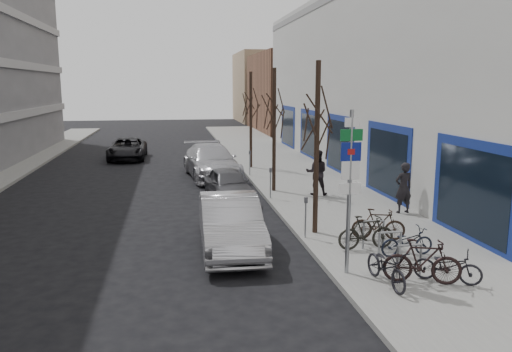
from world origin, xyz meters
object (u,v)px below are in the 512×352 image
object	(u,v)px
tree_far	(251,97)
pedestrian_near	(403,188)
parked_car_front	(230,224)
pedestrian_far	(317,172)
tree_mid	(274,101)
bike_near_right	(422,261)
lane_car	(127,149)
highway_sign_pole	(350,182)
bike_far_inner	(378,224)
meter_mid	(271,180)
bike_near_left	(386,264)
bike_mid_curb	(407,239)
meter_front	(306,213)
bike_far_curb	(448,263)
bike_mid_inner	(366,232)
parked_car_back	(211,161)
meter_back	(250,160)
parked_car_mid	(228,184)
tree_near	(318,107)
bike_rack	(390,243)

from	to	relation	value
tree_far	pedestrian_near	world-z (taller)	tree_far
parked_car_front	pedestrian_far	size ratio (longest dim) A/B	2.47
tree_mid	tree_far	bearing A→B (deg)	90.00
bike_near_right	lane_car	bearing A→B (deg)	39.46
highway_sign_pole	pedestrian_near	xyz separation A→B (m)	(4.06, 5.35, -1.37)
bike_near_right	bike_far_inner	distance (m)	3.41
meter_mid	parked_car_front	world-z (taller)	parked_car_front
bike_near_left	bike_mid_curb	xyz separation A→B (m)	(1.42, 1.82, -0.05)
meter_front	bike_far_curb	distance (m)	4.65
bike_far_curb	tree_mid	bearing A→B (deg)	43.12
meter_front	pedestrian_far	xyz separation A→B (m)	(2.07, 5.84, 0.21)
meter_mid	bike_mid_inner	distance (m)	7.01
bike_mid_curb	parked_car_back	bearing A→B (deg)	14.01
tree_mid	bike_far_inner	size ratio (longest dim) A/B	3.41
meter_mid	pedestrian_near	xyz separation A→B (m)	(4.31, -3.16, 0.17)
tree_mid	meter_back	distance (m)	5.13
bike_near_right	bike_far_inner	bearing A→B (deg)	12.72
parked_car_front	parked_car_back	world-z (taller)	parked_car_back
bike_near_left	bike_near_right	xyz separation A→B (m)	(0.86, -0.07, 0.03)
parked_car_mid	lane_car	distance (m)	13.69
pedestrian_far	parked_car_mid	bearing A→B (deg)	9.32
bike_near_right	bike_mid_curb	size ratio (longest dim) A/B	1.19
tree_far	bike_far_curb	xyz separation A→B (m)	(1.94, -17.48, -3.48)
meter_back	bike_far_curb	world-z (taller)	meter_back
tree_near	pedestrian_near	distance (m)	5.23
tree_mid	parked_car_front	xyz separation A→B (m)	(-2.80, -7.32, -3.31)
bike_mid_inner	parked_car_mid	size ratio (longest dim) A/B	0.43
bike_near_left	bike_far_inner	world-z (taller)	bike_near_left
tree_mid	meter_front	xyz separation A→B (m)	(-0.45, -7.00, -3.19)
meter_back	bike_far_inner	distance (m)	11.76
bike_near_right	highway_sign_pole	bearing A→B (deg)	76.64
parked_car_mid	bike_near_right	bearing A→B (deg)	-78.58
bike_near_right	pedestrian_near	bearing A→B (deg)	-3.20
bike_rack	bike_near_right	xyz separation A→B (m)	(0.10, -1.56, 0.05)
tree_near	bike_near_left	distance (m)	5.59
highway_sign_pole	pedestrian_near	distance (m)	6.85
tree_near	tree_mid	xyz separation A→B (m)	(0.00, 6.50, 0.00)
tree_near	bike_far_inner	bearing A→B (deg)	-32.59
parked_car_front	highway_sign_pole	bearing A→B (deg)	-44.61
bike_rack	pedestrian_far	bearing A→B (deg)	87.09
bike_rack	lane_car	xyz separation A→B (m)	(-8.49, 21.32, 0.03)
bike_mid_curb	parked_car_front	size ratio (longest dim) A/B	0.32
meter_back	bike_mid_curb	bearing A→B (deg)	-80.00
bike_near_left	bike_far_inner	distance (m)	3.55
bike_near_left	bike_mid_curb	size ratio (longest dim) A/B	1.12
tree_near	bike_near_left	xyz separation A→B (m)	(0.44, -4.39, -3.43)
meter_back	tree_far	bearing A→B (deg)	79.80
tree_far	bike_near_left	xyz separation A→B (m)	(0.44, -17.39, -3.43)
tree_mid	bike_mid_inner	size ratio (longest dim) A/B	3.29
bike_near_right	parked_car_mid	size ratio (longest dim) A/B	0.47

